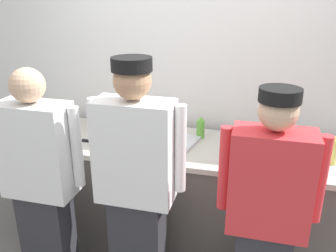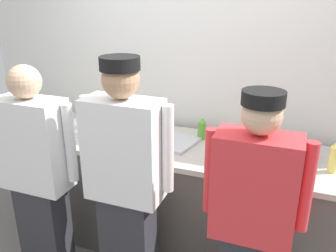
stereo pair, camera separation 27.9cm
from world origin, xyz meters
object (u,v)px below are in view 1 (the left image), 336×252
(chef_near_left, at_px, (41,183))
(sheet_tray, at_px, (166,140))
(chefs_knife, at_px, (95,142))
(chef_far_right, at_px, (267,215))
(squeeze_bottle_primary, at_px, (201,128))
(plate_stack_front, at_px, (67,129))
(chef_center, at_px, (136,184))
(mixing_bowl_steel, at_px, (281,143))
(ramekin_red_sauce, at_px, (70,138))
(deli_cup, at_px, (231,138))
(ramekin_green_sauce, at_px, (243,137))
(ramekin_orange_sauce, at_px, (308,143))
(squeeze_bottle_secondary, at_px, (334,150))
(squeeze_bottle_spare, at_px, (95,119))

(chef_near_left, bearing_deg, sheet_tray, 47.50)
(chef_near_left, bearing_deg, chefs_knife, 77.13)
(chef_far_right, height_order, squeeze_bottle_primary, chef_far_right)
(chef_far_right, bearing_deg, squeeze_bottle_primary, 122.22)
(chef_far_right, relative_size, plate_stack_front, 7.88)
(chef_near_left, relative_size, chef_center, 0.95)
(mixing_bowl_steel, height_order, ramekin_red_sauce, mixing_bowl_steel)
(squeeze_bottle_primary, height_order, deli_cup, squeeze_bottle_primary)
(plate_stack_front, bearing_deg, chef_far_right, -22.31)
(squeeze_bottle_primary, relative_size, deli_cup, 1.65)
(ramekin_green_sauce, bearing_deg, squeeze_bottle_primary, -173.63)
(squeeze_bottle_primary, relative_size, ramekin_orange_sauce, 2.05)
(squeeze_bottle_secondary, bearing_deg, chef_center, -154.71)
(chef_far_right, distance_m, sheet_tray, 1.06)
(plate_stack_front, xyz_separation_m, ramekin_orange_sauce, (1.95, 0.22, -0.01))
(squeeze_bottle_secondary, height_order, ramekin_red_sauce, squeeze_bottle_secondary)
(sheet_tray, xyz_separation_m, ramekin_red_sauce, (-0.74, -0.17, 0.01))
(ramekin_red_sauce, bearing_deg, squeeze_bottle_primary, 18.04)
(plate_stack_front, bearing_deg, chefs_knife, -23.52)
(mixing_bowl_steel, xyz_separation_m, ramekin_red_sauce, (-1.62, -0.22, -0.04))
(sheet_tray, relative_size, deli_cup, 4.39)
(squeeze_bottle_primary, bearing_deg, ramekin_green_sauce, 6.37)
(chef_far_right, height_order, plate_stack_front, chef_far_right)
(chef_far_right, xyz_separation_m, squeeze_bottle_spare, (-1.44, 0.81, 0.18))
(squeeze_bottle_spare, bearing_deg, deli_cup, -1.89)
(deli_cup, bearing_deg, squeeze_bottle_primary, 162.48)
(plate_stack_front, xyz_separation_m, ramekin_green_sauce, (1.45, 0.21, -0.01))
(mixing_bowl_steel, bearing_deg, ramekin_green_sauce, 153.41)
(sheet_tray, height_order, ramekin_red_sauce, ramekin_red_sauce)
(ramekin_orange_sauce, xyz_separation_m, deli_cup, (-0.58, -0.13, 0.03))
(chef_center, distance_m, sheet_tray, 0.67)
(chef_far_right, bearing_deg, ramekin_green_sauce, 102.54)
(sheet_tray, distance_m, ramekin_green_sauce, 0.62)
(mixing_bowl_steel, relative_size, ramekin_red_sauce, 3.92)
(squeeze_bottle_secondary, relative_size, ramekin_green_sauce, 1.95)
(squeeze_bottle_primary, height_order, ramekin_red_sauce, squeeze_bottle_primary)
(chef_near_left, relative_size, plate_stack_front, 8.05)
(ramekin_green_sauce, relative_size, ramekin_red_sauce, 1.23)
(chef_center, xyz_separation_m, ramekin_green_sauce, (0.60, 0.86, 0.04))
(chef_far_right, bearing_deg, plate_stack_front, 157.69)
(squeeze_bottle_spare, height_order, ramekin_red_sauce, squeeze_bottle_spare)
(chefs_knife, bearing_deg, sheet_tray, 17.01)
(ramekin_red_sauce, bearing_deg, plate_stack_front, 127.79)
(chef_far_right, distance_m, squeeze_bottle_spare, 1.66)
(chef_center, relative_size, ramekin_red_sauce, 19.36)
(chef_center, relative_size, sheet_tray, 3.57)
(mixing_bowl_steel, bearing_deg, ramekin_orange_sauce, 36.55)
(mixing_bowl_steel, xyz_separation_m, squeeze_bottle_primary, (-0.63, 0.11, 0.02))
(mixing_bowl_steel, bearing_deg, chef_center, -141.36)
(ramekin_green_sauce, bearing_deg, chefs_knife, -162.58)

